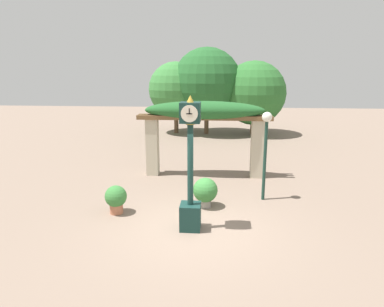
{
  "coord_description": "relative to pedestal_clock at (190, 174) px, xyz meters",
  "views": [
    {
      "loc": [
        0.58,
        -8.12,
        3.99
      ],
      "look_at": [
        -0.12,
        0.49,
        1.88
      ],
      "focal_mm": 32.0,
      "sensor_mm": 36.0,
      "label": 1
    }
  ],
  "objects": [
    {
      "name": "ground_plane",
      "position": [
        0.12,
        0.01,
        -1.47
      ],
      "size": [
        60.0,
        60.0,
        0.0
      ],
      "primitive_type": "plane",
      "color": "#7F6B5B"
    },
    {
      "name": "pedestal_clock",
      "position": [
        0.0,
        0.0,
        0.0
      ],
      "size": [
        0.52,
        0.53,
        3.42
      ],
      "color": "#14332D",
      "rests_on": "ground"
    },
    {
      "name": "pergola",
      "position": [
        0.12,
        4.63,
        0.77
      ],
      "size": [
        5.05,
        1.05,
        2.88
      ],
      "color": "#BCB299",
      "rests_on": "ground"
    },
    {
      "name": "potted_plant_near_left",
      "position": [
        -2.2,
        0.82,
        -1.01
      ],
      "size": [
        0.62,
        0.62,
        0.82
      ],
      "color": "#B26B4C",
      "rests_on": "ground"
    },
    {
      "name": "potted_plant_near_right",
      "position": [
        0.32,
        1.49,
        -0.97
      ],
      "size": [
        0.74,
        0.74,
        0.9
      ],
      "color": "gray",
      "rests_on": "ground"
    },
    {
      "name": "lamp_post",
      "position": [
        2.11,
        2.24,
        0.51
      ],
      "size": [
        0.3,
        0.3,
        2.78
      ],
      "color": "#19382D",
      "rests_on": "ground"
    },
    {
      "name": "tree_line",
      "position": [
        0.4,
        13.79,
        1.46
      ],
      "size": [
        8.64,
        4.31,
        5.41
      ],
      "color": "brown",
      "rests_on": "ground"
    }
  ]
}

